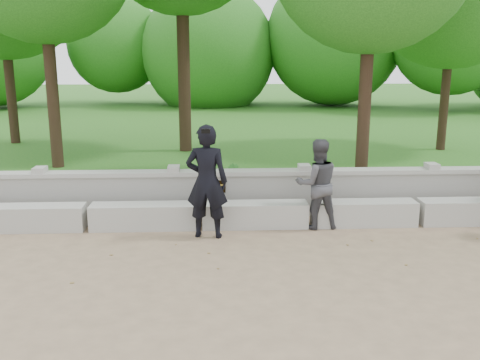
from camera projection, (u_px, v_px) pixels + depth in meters
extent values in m
plane|color=#957B5B|center=(197.00, 268.00, 7.85)|extent=(80.00, 80.00, 0.00)
cube|color=#215D1D|center=(207.00, 130.00, 21.43)|extent=(40.00, 22.00, 0.25)
cube|color=#A6A49D|center=(31.00, 218.00, 9.50)|extent=(1.90, 0.45, 0.45)
cube|color=#A6A49D|center=(144.00, 216.00, 9.59)|extent=(1.90, 0.45, 0.45)
cube|color=#A6A49D|center=(255.00, 215.00, 9.69)|extent=(1.90, 0.45, 0.45)
cube|color=#A6A49D|center=(364.00, 213.00, 9.78)|extent=(1.90, 0.45, 0.45)
cube|color=#A6A49D|center=(470.00, 212.00, 9.88)|extent=(1.90, 0.45, 0.45)
cube|color=#9C9A93|center=(200.00, 196.00, 10.28)|extent=(12.50, 0.25, 0.82)
cube|color=#A6A49D|center=(200.00, 173.00, 10.18)|extent=(12.50, 0.35, 0.08)
cube|color=black|center=(216.00, 187.00, 10.11)|extent=(0.36, 0.02, 0.24)
imported|color=black|center=(207.00, 182.00, 8.99)|extent=(0.77, 0.56, 1.94)
cube|color=black|center=(206.00, 131.00, 8.40)|extent=(0.14, 0.04, 0.07)
imported|color=#3F3F44|center=(317.00, 184.00, 9.51)|extent=(0.84, 0.69, 1.62)
cylinder|color=#382619|center=(9.00, 75.00, 16.95)|extent=(0.30, 0.30, 4.38)
cylinder|color=#382619|center=(51.00, 80.00, 13.22)|extent=(0.30, 0.30, 4.37)
cylinder|color=#382619|center=(184.00, 59.00, 15.43)|extent=(0.36, 0.36, 5.34)
cylinder|color=#382619|center=(365.00, 91.00, 11.47)|extent=(0.28, 0.28, 4.10)
cylinder|color=#382619|center=(446.00, 85.00, 15.78)|extent=(0.26, 0.26, 3.87)
imported|color=#2B6C24|center=(232.00, 179.00, 10.96)|extent=(0.37, 0.42, 0.63)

